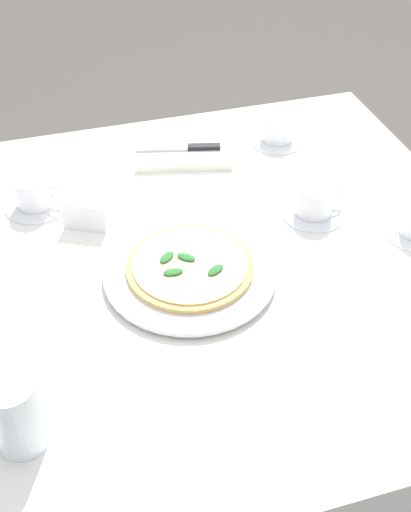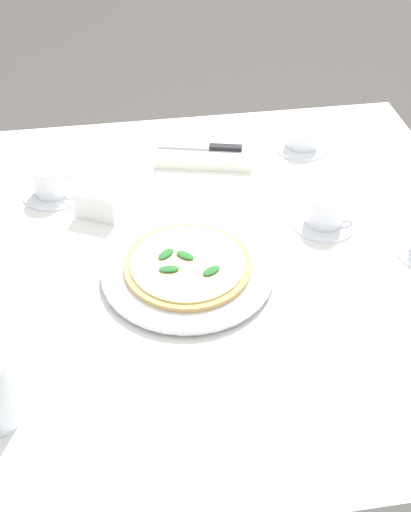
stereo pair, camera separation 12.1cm
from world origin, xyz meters
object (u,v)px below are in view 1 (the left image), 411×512
Objects in this scene: coffee_cup_back_corner at (34,194)px; water_glass_left_edge at (18,417)px; dinner_knife at (182,148)px; menu_card at (83,219)px; pizza at (190,266)px; napkin_folded at (184,153)px; coffee_cup_right_edge at (314,202)px; pizza_plate at (190,272)px; coffee_cup_near_right at (277,131)px.

water_glass_left_edge is at bearing 83.07° from coffee_cup_back_corner.
dinner_knife is 2.36× the size of menu_card.
menu_card is at bearing -48.54° from pizza.
menu_card is (0.26, 0.21, 0.02)m from napkin_folded.
water_glass_left_edge is (0.07, 0.57, 0.02)m from coffee_cup_back_corner.
napkin_folded is at bearing -103.22° from pizza.
coffee_cup_right_edge reaches higher than pizza.
water_glass_left_edge is at bearing 31.72° from coffee_cup_right_edge.
water_glass_left_edge reaches higher than coffee_cup_right_edge.
menu_card is (0.46, -0.08, -0.00)m from coffee_cup_right_edge.
pizza_plate is 2.53× the size of water_glass_left_edge.
pizza is 0.31m from coffee_cup_right_edge.
water_glass_left_edge is 0.48m from menu_card.
napkin_folded is at bearing 180.00° from dinner_knife.
coffee_cup_near_right reaches higher than napkin_folded.
coffee_cup_near_right is (-0.58, -0.11, -0.01)m from coffee_cup_back_corner.
menu_card is (0.17, -0.19, 0.02)m from pizza_plate.
menu_card is at bearing -108.67° from water_glass_left_edge.
coffee_cup_near_right is 1.61× the size of menu_card.
napkin_folded is (-0.09, -0.40, -0.01)m from pizza.
pizza is 1.77× the size of coffee_cup_near_right.
coffee_cup_back_corner is 0.14m from menu_card.
coffee_cup_back_corner reaches higher than coffee_cup_near_right.
coffee_cup_near_right is at bearing -169.54° from coffee_cup_back_corner.
coffee_cup_right_edge reaches higher than menu_card.
pizza_plate is 2.45× the size of coffee_cup_back_corner.
pizza_plate is 2.41× the size of coffee_cup_near_right.
pizza reaches higher than pizza_plate.
water_glass_left_edge reaches higher than coffee_cup_back_corner.
coffee_cup_right_edge is at bearing -159.31° from pizza_plate.
coffee_cup_back_corner reaches higher than dinner_knife.
pizza is 0.39m from coffee_cup_back_corner.
coffee_cup_back_corner is 0.67× the size of dinner_knife.
dinner_knife is at bearing -55.03° from coffee_cup_right_edge.
menu_card reaches higher than dinner_knife.
water_glass_left_edge reaches higher than pizza_plate.
pizza_plate is at bearing -160.26° from pizza.
coffee_cup_right_edge is 0.35m from dinner_knife.
coffee_cup_right_edge is at bearing 161.05° from coffee_cup_back_corner.
pizza reaches higher than dinner_knife.
water_glass_left_edge is at bearing 46.16° from coffee_cup_near_right.
coffee_cup_back_corner is 0.59m from coffee_cup_near_right.
pizza is 0.25m from menu_card.
menu_card is (-0.15, -0.46, -0.02)m from water_glass_left_edge.
pizza is at bearing 51.14° from coffee_cup_near_right.
dinner_knife is 0.33m from menu_card.
water_glass_left_edge is 1.53× the size of menu_card.
coffee_cup_right_edge is at bearing 83.65° from coffee_cup_near_right.
menu_card is at bearing 52.54° from napkin_folded.
water_glass_left_edge is (0.32, 0.27, 0.04)m from pizza_plate.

